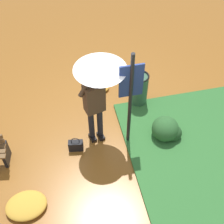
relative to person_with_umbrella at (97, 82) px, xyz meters
name	(u,v)px	position (x,y,z in m)	size (l,w,h in m)	color
ground_plane	(105,132)	(0.12, 0.06, -1.55)	(18.00, 18.00, 0.00)	brown
person_with_umbrella	(97,82)	(0.00, 0.00, 0.00)	(0.96, 0.96, 2.04)	black
info_sign_post	(131,92)	(0.55, -0.26, -0.11)	(0.44, 0.07, 2.30)	black
handbag	(76,145)	(-0.55, -0.24, -1.42)	(0.32, 0.19, 0.37)	black
trash_bin	(139,89)	(1.08, 0.79, -1.13)	(0.42, 0.42, 0.83)	#2D5138
shrub_cluster	(167,130)	(1.38, -0.34, -1.31)	(0.63, 0.57, 0.51)	#285628
leaf_pile_near_person	(26,205)	(-1.61, -1.33, -1.47)	(0.74, 0.59, 0.16)	gold
leaf_pile_by_bench	(99,88)	(0.26, 1.42, -1.50)	(0.49, 0.40, 0.11)	#C68428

